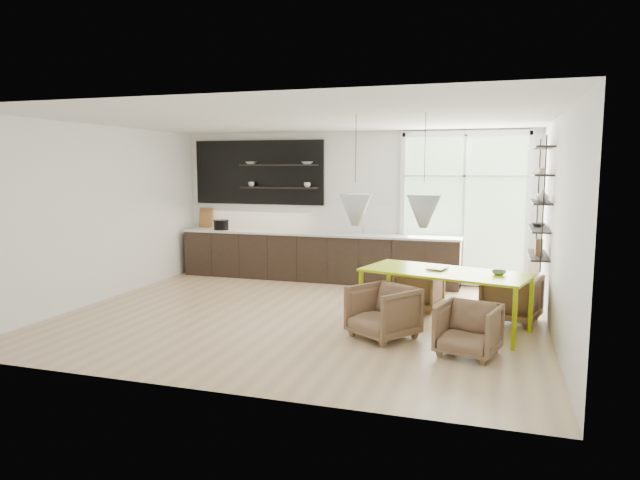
{
  "coord_description": "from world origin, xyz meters",
  "views": [
    {
      "loc": [
        2.77,
        -7.86,
        2.23
      ],
      "look_at": [
        0.11,
        0.6,
        1.08
      ],
      "focal_mm": 32.0,
      "sensor_mm": 36.0,
      "label": 1
    }
  ],
  "objects_px": {
    "armchair_back_right": "(512,298)",
    "armchair_front_right": "(468,330)",
    "wire_stool": "(366,304)",
    "armchair_front_left": "(383,312)",
    "dining_table": "(445,275)",
    "armchair_back_left": "(420,290)"
  },
  "relations": [
    {
      "from": "armchair_back_right",
      "to": "armchair_front_right",
      "type": "xyz_separation_m",
      "value": [
        -0.52,
        -1.73,
        -0.03
      ]
    },
    {
      "from": "armchair_back_right",
      "to": "wire_stool",
      "type": "bearing_deg",
      "value": 35.69
    },
    {
      "from": "armchair_back_right",
      "to": "wire_stool",
      "type": "relative_size",
      "value": 1.76
    },
    {
      "from": "armchair_front_right",
      "to": "armchair_front_left",
      "type": "bearing_deg",
      "value": 175.39
    },
    {
      "from": "armchair_back_right",
      "to": "armchair_front_right",
      "type": "relative_size",
      "value": 1.1
    },
    {
      "from": "dining_table",
      "to": "armchair_back_right",
      "type": "distance_m",
      "value": 1.2
    },
    {
      "from": "dining_table",
      "to": "armchair_front_right",
      "type": "distance_m",
      "value": 1.21
    },
    {
      "from": "armchair_back_right",
      "to": "armchair_front_left",
      "type": "bearing_deg",
      "value": 56.28
    },
    {
      "from": "armchair_front_left",
      "to": "dining_table",
      "type": "bearing_deg",
      "value": 78.17
    },
    {
      "from": "armchair_back_left",
      "to": "armchair_back_right",
      "type": "bearing_deg",
      "value": 178.52
    },
    {
      "from": "wire_stool",
      "to": "dining_table",
      "type": "bearing_deg",
      "value": 1.09
    },
    {
      "from": "armchair_front_left",
      "to": "wire_stool",
      "type": "xyz_separation_m",
      "value": [
        -0.38,
        0.65,
        -0.07
      ]
    },
    {
      "from": "dining_table",
      "to": "armchair_front_left",
      "type": "distance_m",
      "value": 1.07
    },
    {
      "from": "dining_table",
      "to": "armchair_front_left",
      "type": "xyz_separation_m",
      "value": [
        -0.72,
        -0.67,
        -0.41
      ]
    },
    {
      "from": "armchair_back_left",
      "to": "armchair_front_left",
      "type": "relative_size",
      "value": 0.87
    },
    {
      "from": "dining_table",
      "to": "armchair_back_right",
      "type": "height_order",
      "value": "dining_table"
    },
    {
      "from": "armchair_front_right",
      "to": "armchair_back_left",
      "type": "bearing_deg",
      "value": 127.04
    },
    {
      "from": "dining_table",
      "to": "armchair_back_left",
      "type": "relative_size",
      "value": 3.64
    },
    {
      "from": "armchair_front_right",
      "to": "wire_stool",
      "type": "distance_m",
      "value": 1.8
    },
    {
      "from": "dining_table",
      "to": "wire_stool",
      "type": "relative_size",
      "value": 5.56
    },
    {
      "from": "armchair_back_left",
      "to": "armchair_front_right",
      "type": "relative_size",
      "value": 0.96
    },
    {
      "from": "armchair_front_left",
      "to": "wire_stool",
      "type": "height_order",
      "value": "armchair_front_left"
    }
  ]
}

